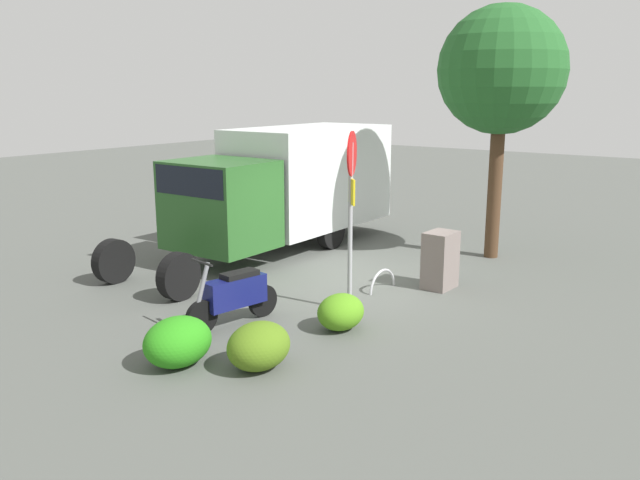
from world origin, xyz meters
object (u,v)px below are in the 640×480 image
(motorcycle, at_px, (235,294))
(street_tree, at_px, (502,72))
(box_truck_near, at_px, (286,183))
(bike_rack_hoop, at_px, (382,290))
(stop_sign, at_px, (351,193))
(utility_cabinet, at_px, (440,260))

(motorcycle, xyz_separation_m, street_tree, (-6.85, 1.72, 3.69))
(box_truck_near, height_order, street_tree, street_tree)
(bike_rack_hoop, bearing_deg, street_tree, 169.24)
(street_tree, bearing_deg, stop_sign, -6.45)
(motorcycle, height_order, street_tree, street_tree)
(box_truck_near, distance_m, street_tree, 5.57)
(box_truck_near, bearing_deg, stop_sign, 51.47)
(utility_cabinet, bearing_deg, motorcycle, -25.32)
(motorcycle, distance_m, utility_cabinet, 4.30)
(bike_rack_hoop, bearing_deg, box_truck_near, -114.17)
(street_tree, relative_size, bike_rack_hoop, 6.66)
(utility_cabinet, relative_size, bike_rack_hoop, 1.33)
(motorcycle, relative_size, stop_sign, 0.57)
(motorcycle, distance_m, bike_rack_hoop, 3.30)
(box_truck_near, distance_m, stop_sign, 4.96)
(box_truck_near, height_order, motorcycle, box_truck_near)
(box_truck_near, height_order, stop_sign, stop_sign)
(street_tree, height_order, bike_rack_hoop, street_tree)
(motorcycle, xyz_separation_m, stop_sign, (-1.73, 1.15, 1.58))
(utility_cabinet, distance_m, bike_rack_hoop, 1.28)
(stop_sign, relative_size, utility_cabinet, 2.79)
(motorcycle, height_order, bike_rack_hoop, motorcycle)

